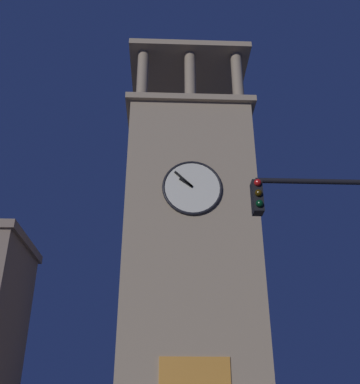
{
  "coord_description": "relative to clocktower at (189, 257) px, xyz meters",
  "views": [
    {
      "loc": [
        0.79,
        20.16,
        1.45
      ],
      "look_at": [
        -0.16,
        -4.88,
        14.03
      ],
      "focal_mm": 42.55,
      "sensor_mm": 36.0,
      "label": 1
    }
  ],
  "objects": [
    {
      "name": "clocktower",
      "position": [
        0.0,
        0.0,
        0.0
      ],
      "size": [
        7.77,
        7.39,
        25.95
      ],
      "color": "gray",
      "rests_on": "ground_plane"
    }
  ]
}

